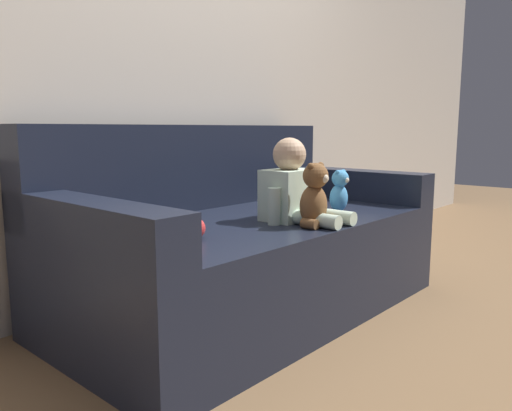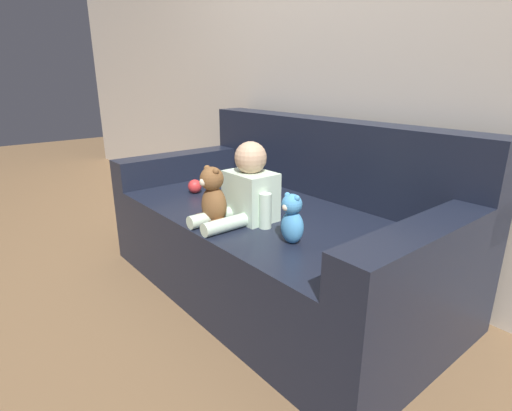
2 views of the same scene
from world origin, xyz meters
The scene contains 7 objects.
ground_plane centered at (0.00, 0.00, 0.00)m, with size 12.00×12.00×0.00m, color brown.
wall_back centered at (0.00, 0.56, 1.30)m, with size 8.00×0.05×2.60m.
couch centered at (0.00, 0.05, 0.30)m, with size 1.79×0.96×0.86m.
person_baby centered at (0.04, -0.20, 0.58)m, with size 0.32×0.38×0.36m.
teddy_bear_brown centered at (-0.01, -0.35, 0.57)m, with size 0.15×0.12×0.26m.
plush_toy_side centered at (0.37, -0.23, 0.54)m, with size 0.10×0.09×0.20m.
toy_ball centered at (-0.48, -0.16, 0.48)m, with size 0.08×0.08×0.08m.
Camera 1 is at (-1.66, -1.51, 0.84)m, focal length 35.00 mm.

